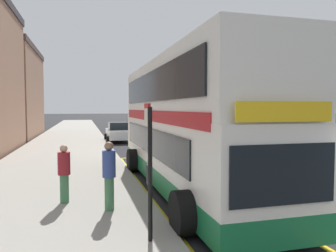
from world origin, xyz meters
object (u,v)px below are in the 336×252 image
pedestrian_waiting_near_sign (109,173)px  pedestrian_further_back (64,171)px  double_decker_bus (185,129)px  parked_car_teal_across (170,127)px  parked_car_white_behind (118,132)px  bus_stop_sign (149,160)px

pedestrian_waiting_near_sign → pedestrian_further_back: size_ratio=1.09×
double_decker_bus → parked_car_teal_across: 21.75m
double_decker_bus → pedestrian_further_back: (-3.96, -1.36, -1.04)m
double_decker_bus → parked_car_white_behind: double_decker_bus is taller
parked_car_teal_across → pedestrian_waiting_near_sign: (-8.07, -23.41, 0.32)m
bus_stop_sign → parked_car_white_behind: 20.41m
double_decker_bus → parked_car_white_behind: (-0.62, 15.91, -1.27)m
parked_car_white_behind → double_decker_bus: bearing=-85.2°
pedestrian_further_back → bus_stop_sign: bearing=-59.6°
double_decker_bus → pedestrian_waiting_near_sign: size_ratio=6.43×
double_decker_bus → parked_car_teal_across: double_decker_bus is taller
parked_car_white_behind → parked_car_teal_across: size_ratio=1.00×
parked_car_white_behind → pedestrian_waiting_near_sign: bearing=-94.2°
bus_stop_sign → parked_car_teal_across: (7.44, 25.48, -0.94)m
parked_car_white_behind → pedestrian_further_back: bearing=-98.3°
parked_car_teal_across → pedestrian_further_back: pedestrian_further_back is taller
bus_stop_sign → pedestrian_further_back: bearing=120.4°
parked_car_white_behind → pedestrian_waiting_near_sign: 18.39m
bus_stop_sign → parked_car_white_behind: (1.55, 20.33, -0.94)m
parked_car_teal_across → pedestrian_further_back: size_ratio=2.58×
bus_stop_sign → parked_car_white_behind: bearing=85.6°
bus_stop_sign → pedestrian_waiting_near_sign: size_ratio=1.53×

